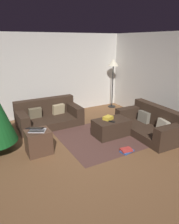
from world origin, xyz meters
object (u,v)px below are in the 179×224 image
at_px(ottoman, 111,128).
at_px(laptop, 37,130).
at_px(gift_box, 108,118).
at_px(couch_left, 48,115).
at_px(book_stack, 127,150).
at_px(corner_lamp, 113,66).
at_px(tv_remote, 112,122).
at_px(side_table, 38,142).
at_px(couch_right, 152,124).

bearing_deg(ottoman, laptop, -179.51).
bearing_deg(laptop, gift_box, 2.59).
distance_m(couch_left, laptop, 1.78).
height_order(book_stack, corner_lamp, corner_lamp).
distance_m(ottoman, tv_remote, 0.27).
distance_m(ottoman, side_table, 1.91).
relative_size(couch_left, tv_remote, 11.26).
relative_size(couch_left, corner_lamp, 1.03).
xyz_separation_m(ottoman, book_stack, (-0.19, -0.89, -0.18)).
bearing_deg(couch_right, book_stack, 113.56).
height_order(couch_right, laptop, couch_right).
bearing_deg(couch_right, tv_remote, 75.92).
distance_m(ottoman, gift_box, 0.27).
bearing_deg(gift_box, couch_right, -25.79).
bearing_deg(couch_right, ottoman, 68.75).
height_order(side_table, corner_lamp, corner_lamp).
xyz_separation_m(couch_left, ottoman, (1.18, -1.56, -0.05)).
height_order(ottoman, laptop, laptop).
bearing_deg(gift_box, corner_lamp, 52.42).
bearing_deg(ottoman, book_stack, -102.02).
height_order(tv_remote, corner_lamp, corner_lamp).
xyz_separation_m(gift_box, tv_remote, (-0.01, -0.19, -0.03)).
bearing_deg(book_stack, couch_left, 111.98).
distance_m(ottoman, laptop, 1.97).
bearing_deg(couch_left, side_table, 64.25).
bearing_deg(couch_left, gift_box, 126.71).
bearing_deg(book_stack, laptop, 153.45).
bearing_deg(couch_left, book_stack, 111.81).
height_order(couch_left, book_stack, couch_left).
xyz_separation_m(side_table, book_stack, (1.72, -0.92, -0.23)).
distance_m(couch_right, book_stack, 1.28).
xyz_separation_m(ottoman, side_table, (-1.91, 0.03, 0.05)).
relative_size(tv_remote, side_table, 0.30).
bearing_deg(laptop, ottoman, 0.49).
xyz_separation_m(ottoman, gift_box, (-0.06, 0.07, 0.26)).
bearing_deg(book_stack, side_table, 151.90).
xyz_separation_m(laptop, corner_lamp, (3.38, 2.04, 0.91)).
bearing_deg(tv_remote, gift_box, 53.12).
xyz_separation_m(couch_right, book_stack, (-1.18, -0.45, -0.24)).
height_order(couch_left, laptop, couch_left).
relative_size(gift_box, side_table, 0.44).
relative_size(couch_right, side_table, 3.43).
relative_size(side_table, book_stack, 1.63).
relative_size(tv_remote, book_stack, 0.49).
relative_size(ottoman, gift_box, 3.86).
height_order(tv_remote, laptop, laptop).
xyz_separation_m(ottoman, tv_remote, (-0.07, -0.12, 0.23)).
bearing_deg(corner_lamp, couch_right, -100.47).
bearing_deg(book_stack, tv_remote, 81.41).
height_order(gift_box, laptop, laptop).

